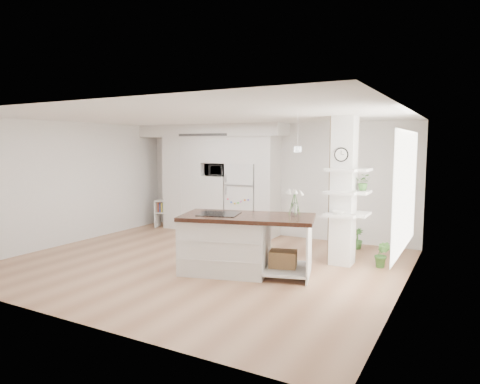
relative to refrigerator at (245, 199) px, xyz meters
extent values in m
cube|color=tan|center=(0.53, -2.68, -0.88)|extent=(7.00, 6.00, 0.01)
cube|color=white|center=(0.53, -2.68, 1.82)|extent=(7.00, 6.00, 0.04)
cube|color=silver|center=(0.53, 0.32, 0.47)|extent=(7.00, 0.04, 2.70)
cube|color=silver|center=(0.53, -5.68, 0.47)|extent=(7.00, 0.04, 2.70)
cube|color=silver|center=(-2.98, -2.68, 0.47)|extent=(0.04, 6.00, 2.70)
cube|color=silver|center=(4.03, -2.68, 0.47)|extent=(0.04, 6.00, 2.70)
cube|color=silver|center=(-1.68, -0.01, 0.32)|extent=(1.20, 0.65, 2.40)
cube|color=silver|center=(-0.75, -0.01, -0.17)|extent=(0.65, 0.65, 1.42)
cube|color=silver|center=(-0.75, -0.01, 1.20)|extent=(0.65, 0.65, 0.65)
cube|color=silver|center=(0.00, -0.01, 1.20)|extent=(0.85, 0.65, 0.65)
cube|color=silver|center=(0.62, -0.01, 0.32)|extent=(0.40, 0.65, 2.40)
cube|color=silver|center=(-0.97, -0.03, 1.67)|extent=(4.00, 0.70, 0.30)
cube|color=#262626|center=(-0.97, -0.37, 1.56)|extent=(1.40, 0.04, 0.06)
cube|color=silver|center=(0.00, 0.00, 0.00)|extent=(0.78, 0.66, 1.75)
cube|color=#B2B2B7|center=(0.00, -0.34, 0.36)|extent=(0.78, 0.01, 0.03)
cube|color=silver|center=(2.82, -1.48, 0.47)|extent=(0.40, 0.40, 2.70)
cube|color=tan|center=(2.61, -1.48, 0.47)|extent=(0.02, 0.40, 2.70)
cube|color=tan|center=(2.82, -1.27, 0.47)|extent=(0.40, 0.02, 2.70)
cylinder|color=black|center=(2.82, -1.69, 1.14)|extent=(0.25, 0.03, 0.25)
cylinder|color=white|center=(2.82, -1.71, 1.14)|extent=(0.21, 0.01, 0.21)
plane|color=white|center=(4.00, -2.38, 0.62)|extent=(0.00, 2.40, 2.40)
cylinder|color=white|center=(2.23, -2.53, 1.24)|extent=(0.12, 0.12, 0.10)
cube|color=silver|center=(1.18, -2.93, -0.41)|extent=(1.65, 1.30, 0.94)
cube|color=silver|center=(2.20, -2.65, -0.75)|extent=(1.01, 1.12, 0.04)
cube|color=silver|center=(2.56, -2.55, -0.41)|extent=(0.28, 0.92, 0.94)
cube|color=#391B11|center=(1.56, -2.83, 0.09)|extent=(2.43, 1.62, 0.07)
cube|color=black|center=(1.07, -2.96, 0.13)|extent=(0.79, 0.72, 0.01)
cube|color=#A67B50|center=(2.15, -2.66, -0.59)|extent=(0.52, 0.44, 0.28)
cylinder|color=white|center=(2.28, -2.51, 0.24)|extent=(0.12, 0.12, 0.22)
cube|color=silver|center=(-2.52, -0.27, -0.51)|extent=(0.13, 0.35, 0.73)
cube|color=silver|center=(-1.96, -0.10, -0.51)|extent=(0.13, 0.35, 0.73)
cube|color=silver|center=(-2.24, -0.18, -0.16)|extent=(0.69, 0.51, 0.03)
cube|color=silver|center=(-2.24, -0.18, -0.48)|extent=(0.66, 0.51, 0.03)
sphere|color=silver|center=(-2.16, -0.16, -0.70)|extent=(0.36, 0.36, 0.36)
imported|color=#346528|center=(3.52, -1.39, -0.63)|extent=(0.29, 0.24, 0.49)
imported|color=#346528|center=(2.79, -0.18, -0.66)|extent=(0.29, 0.29, 0.44)
imported|color=#2D2D2D|center=(-0.75, -0.06, 0.69)|extent=(0.54, 0.37, 0.30)
imported|color=#346528|center=(3.15, -1.38, 0.65)|extent=(0.27, 0.23, 0.30)
imported|color=white|center=(2.82, -1.78, 0.13)|extent=(0.22, 0.22, 0.05)
camera|label=1|loc=(4.88, -9.16, 1.30)|focal=32.00mm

